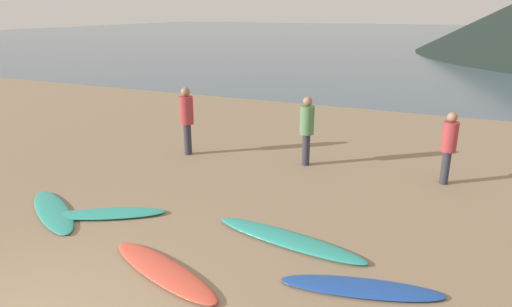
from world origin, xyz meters
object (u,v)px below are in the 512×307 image
object	(u,v)px
surfboard_0	(53,211)
surfboard_1	(108,214)
surfboard_3	(288,239)
person_0	(307,125)
person_1	(187,115)
person_2	(449,142)
surfboard_4	(361,288)
surfboard_2	(163,270)

from	to	relation	value
surfboard_0	surfboard_1	distance (m)	1.05
surfboard_3	person_0	xyz separation A→B (m)	(-0.89, 3.64, 0.92)
person_0	person_1	size ratio (longest dim) A/B	0.96
surfboard_3	person_2	distance (m)	4.36
surfboard_1	person_2	bearing A→B (deg)	8.27
surfboard_0	person_0	distance (m)	5.61
person_1	person_2	distance (m)	6.06
surfboard_1	person_1	distance (m)	3.82
surfboard_0	surfboard_4	distance (m)	5.60
surfboard_3	surfboard_1	bearing A→B (deg)	-162.95
surfboard_4	person_0	xyz separation A→B (m)	(-2.20, 4.46, 0.93)
surfboard_3	person_2	world-z (taller)	person_2
surfboard_0	person_0	size ratio (longest dim) A/B	1.34
surfboard_0	person_0	world-z (taller)	person_0
surfboard_0	surfboard_2	distance (m)	3.08
surfboard_2	surfboard_3	bearing A→B (deg)	69.57
surfboard_3	person_1	world-z (taller)	person_1
surfboard_1	surfboard_2	bearing A→B (deg)	-58.43
surfboard_0	surfboard_3	xyz separation A→B (m)	(4.28, 0.73, 0.01)
person_1	surfboard_4	bearing A→B (deg)	128.97
surfboard_1	surfboard_3	distance (m)	3.30
surfboard_0	surfboard_2	bearing A→B (deg)	16.45
surfboard_1	person_2	world-z (taller)	person_2
person_2	surfboard_2	bearing A→B (deg)	-85.05
surfboard_4	person_2	size ratio (longest dim) A/B	1.38
surfboard_3	surfboard_4	size ratio (longest dim) A/B	1.24
surfboard_2	person_2	bearing A→B (deg)	76.12
surfboard_0	surfboard_2	size ratio (longest dim) A/B	0.99
surfboard_1	surfboard_3	size ratio (longest dim) A/B	0.77
surfboard_0	person_2	world-z (taller)	person_2
surfboard_1	person_0	distance (m)	4.81
surfboard_3	person_1	bearing A→B (deg)	149.94
surfboard_1	surfboard_2	xyz separation A→B (m)	(1.97, -1.12, 0.00)
surfboard_3	person_0	size ratio (longest dim) A/B	1.62
surfboard_2	person_1	bearing A→B (deg)	138.05
surfboard_2	person_0	distance (m)	5.29
person_1	surfboard_3	bearing A→B (deg)	127.11
surfboard_0	person_2	distance (m)	7.86
surfboard_4	person_1	xyz separation A→B (m)	(-5.20, 4.03, 0.98)
surfboard_2	person_0	xyz separation A→B (m)	(0.42, 5.19, 0.92)
surfboard_4	person_2	bearing A→B (deg)	65.88
surfboard_3	person_2	bearing A→B (deg)	69.19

